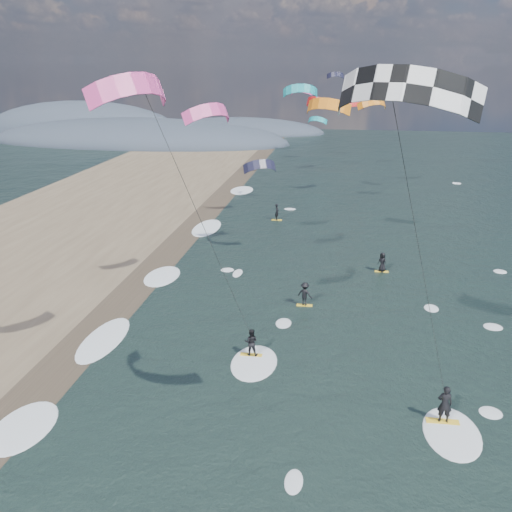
# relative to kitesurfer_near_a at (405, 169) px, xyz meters

# --- Properties ---
(wet_sand_strip) EXTENTS (3.00, 240.00, 0.00)m
(wet_sand_strip) POSITION_rel_kitesurfer_near_a_xyz_m (-17.12, 5.53, -12.90)
(wet_sand_strip) COLOR #382D23
(wet_sand_strip) RESTS_ON ground
(coastal_hills) EXTENTS (80.00, 41.00, 15.00)m
(coastal_hills) POSITION_rel_kitesurfer_near_a_xyz_m (-49.96, 103.39, -12.90)
(coastal_hills) COLOR #3D4756
(coastal_hills) RESTS_ON ground
(kitesurfer_near_a) EXTENTS (8.12, 9.22, 16.56)m
(kitesurfer_near_a) POSITION_rel_kitesurfer_near_a_xyz_m (0.00, 0.00, 0.00)
(kitesurfer_near_a) COLOR yellow
(kitesurfer_near_a) RESTS_ON ground
(kitesurfer_near_b) EXTENTS (6.82, 9.23, 16.27)m
(kitesurfer_near_b) POSITION_rel_kitesurfer_near_a_xyz_m (-9.13, 5.71, -2.27)
(kitesurfer_near_b) COLOR yellow
(kitesurfer_near_b) RESTS_ON ground
(far_kitesurfers) EXTENTS (11.44, 22.86, 1.78)m
(far_kitesurfers) POSITION_rel_kitesurfer_near_a_xyz_m (-3.63, 24.36, -12.04)
(far_kitesurfers) COLOR yellow
(far_kitesurfers) RESTS_ON ground
(bg_kite_field) EXTENTS (15.03, 70.07, 8.26)m
(bg_kite_field) POSITION_rel_kitesurfer_near_a_xyz_m (-5.12, 49.03, -1.32)
(bg_kite_field) COLOR orange
(bg_kite_field) RESTS_ON ground
(shoreline_surf) EXTENTS (2.40, 79.40, 0.11)m
(shoreline_surf) POSITION_rel_kitesurfer_near_a_xyz_m (-15.92, 10.28, -12.90)
(shoreline_surf) COLOR white
(shoreline_surf) RESTS_ON ground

